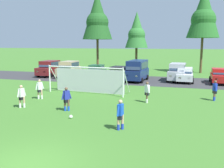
{
  "coord_description": "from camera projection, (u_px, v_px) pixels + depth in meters",
  "views": [
    {
      "loc": [
        5.67,
        -7.48,
        4.55
      ],
      "look_at": [
        0.48,
        9.6,
        1.66
      ],
      "focal_mm": 40.21,
      "sensor_mm": 36.0,
      "label": 1
    }
  ],
  "objects": [
    {
      "name": "player_winger_right",
      "position": [
        22.0,
        96.0,
        17.86
      ],
      "size": [
        0.38,
        0.72,
        1.64
      ],
      "color": "tan",
      "rests_on": "ground"
    },
    {
      "name": "ground_plane",
      "position": [
        124.0,
        92.0,
        23.59
      ],
      "size": [
        400.0,
        400.0,
        0.0
      ],
      "primitive_type": "plane",
      "color": "#3D7028"
    },
    {
      "name": "parked_car_slot_center_right",
      "position": [
        137.0,
        70.0,
        30.63
      ],
      "size": [
        2.39,
        4.9,
        2.52
      ],
      "color": "navy",
      "rests_on": "ground"
    },
    {
      "name": "parked_car_slot_far_right",
      "position": [
        185.0,
        75.0,
        29.84
      ],
      "size": [
        2.05,
        4.21,
        1.72
      ],
      "color": "silver",
      "rests_on": "ground"
    },
    {
      "name": "parking_lot_strip",
      "position": [
        140.0,
        80.0,
        31.44
      ],
      "size": [
        52.0,
        8.4,
        0.01
      ],
      "primitive_type": "cube",
      "color": "#333335",
      "rests_on": "ground"
    },
    {
      "name": "parked_car_slot_left",
      "position": [
        69.0,
        69.0,
        34.29
      ],
      "size": [
        2.3,
        4.68,
        2.16
      ],
      "color": "tan",
      "rests_on": "ground"
    },
    {
      "name": "player_striker_near",
      "position": [
        40.0,
        89.0,
        20.66
      ],
      "size": [
        0.48,
        0.66,
        1.64
      ],
      "color": "tan",
      "rests_on": "ground"
    },
    {
      "name": "player_trailing_back",
      "position": [
        67.0,
        99.0,
        17.01
      ],
      "size": [
        0.53,
        0.62,
        1.64
      ],
      "color": "brown",
      "rests_on": "ground"
    },
    {
      "name": "soccer_goal",
      "position": [
        88.0,
        79.0,
        23.24
      ],
      "size": [
        7.53,
        2.42,
        2.57
      ],
      "color": "white",
      "rests_on": "ground"
    },
    {
      "name": "parked_car_slot_end",
      "position": [
        220.0,
        76.0,
        28.77
      ],
      "size": [
        2.1,
        4.23,
        1.72
      ],
      "color": "red",
      "rests_on": "ground"
    },
    {
      "name": "soccer_ball",
      "position": [
        71.0,
        117.0,
        15.37
      ],
      "size": [
        0.22,
        0.22,
        0.22
      ],
      "color": "white",
      "rests_on": "ground"
    },
    {
      "name": "player_defender_far",
      "position": [
        215.0,
        91.0,
        20.09
      ],
      "size": [
        0.35,
        0.75,
        1.64
      ],
      "color": "brown",
      "rests_on": "ground"
    },
    {
      "name": "parked_car_slot_center",
      "position": [
        118.0,
        73.0,
        31.39
      ],
      "size": [
        2.26,
        4.31,
        1.72
      ],
      "color": "black",
      "rests_on": "ground"
    },
    {
      "name": "parked_car_slot_far_left",
      "position": [
        49.0,
        68.0,
        35.29
      ],
      "size": [
        2.26,
        4.66,
        2.16
      ],
      "color": "maroon",
      "rests_on": "ground"
    },
    {
      "name": "player_midfield_center",
      "position": [
        147.0,
        92.0,
        19.43
      ],
      "size": [
        0.51,
        0.65,
        1.64
      ],
      "color": "brown",
      "rests_on": "ground"
    },
    {
      "name": "tree_mid_left",
      "position": [
        137.0,
        31.0,
        38.31
      ],
      "size": [
        3.5,
        3.5,
        9.34
      ],
      "color": "brown",
      "rests_on": "ground"
    },
    {
      "name": "parked_car_slot_center_left",
      "position": [
        96.0,
        71.0,
        33.56
      ],
      "size": [
        2.27,
        4.32,
        1.72
      ],
      "color": "#194C2D",
      "rests_on": "ground"
    },
    {
      "name": "tree_left_edge",
      "position": [
        97.0,
        17.0,
        39.14
      ],
      "size": [
        4.69,
        4.69,
        12.51
      ],
      "color": "brown",
      "rests_on": "ground"
    },
    {
      "name": "tree_center_back",
      "position": [
        204.0,
        14.0,
        37.73
      ],
      "size": [
        4.87,
        4.87,
        13.0
      ],
      "color": "brown",
      "rests_on": "ground"
    },
    {
      "name": "player_winger_left",
      "position": [
        120.0,
        115.0,
        13.25
      ],
      "size": [
        0.33,
        0.73,
        1.64
      ],
      "color": "tan",
      "rests_on": "ground"
    },
    {
      "name": "parked_car_slot_right",
      "position": [
        177.0,
        72.0,
        30.57
      ],
      "size": [
        2.32,
        4.69,
        2.16
      ],
      "color": "#B2B2BC",
      "rests_on": "ground"
    }
  ]
}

